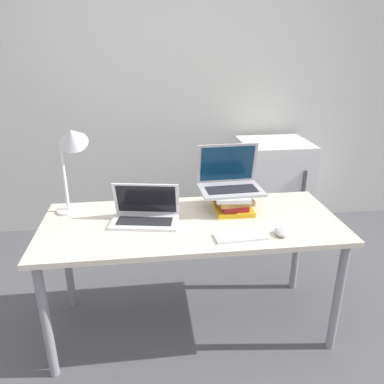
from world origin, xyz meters
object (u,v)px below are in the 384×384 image
(desk_lamp, at_px, (71,146))
(mini_fridge, at_px, (271,190))
(book_stack, at_px, (232,201))
(mouse, at_px, (281,232))
(laptop_on_books, at_px, (230,181))
(wireless_keyboard, at_px, (241,236))
(laptop_left, at_px, (145,214))

(desk_lamp, bearing_deg, mini_fridge, 31.49)
(book_stack, relative_size, mini_fridge, 0.31)
(mouse, distance_m, mini_fridge, 1.45)
(laptop_on_books, bearing_deg, mouse, -64.30)
(book_stack, distance_m, desk_lamp, 0.99)
(wireless_keyboard, distance_m, desk_lamp, 1.06)
(laptop_left, distance_m, wireless_keyboard, 0.56)
(laptop_on_books, bearing_deg, mini_fridge, 57.01)
(laptop_left, relative_size, book_stack, 1.50)
(wireless_keyboard, bearing_deg, laptop_left, 152.25)
(book_stack, height_order, wireless_keyboard, book_stack)
(laptop_on_books, relative_size, mini_fridge, 0.43)
(book_stack, xyz_separation_m, wireless_keyboard, (-0.03, -0.35, -0.05))
(wireless_keyboard, xyz_separation_m, mini_fridge, (0.64, 1.35, -0.30))
(mouse, xyz_separation_m, desk_lamp, (-1.10, 0.42, 0.39))
(wireless_keyboard, relative_size, mini_fridge, 0.32)
(mouse, xyz_separation_m, mini_fridge, (0.43, 1.35, -0.30))
(mouse, bearing_deg, mini_fridge, 72.56)
(desk_lamp, bearing_deg, mouse, -20.77)
(laptop_left, xyz_separation_m, laptop_on_books, (0.52, 0.14, 0.13))
(mouse, bearing_deg, book_stack, 117.94)
(book_stack, bearing_deg, wireless_keyboard, -95.10)
(laptop_left, xyz_separation_m, desk_lamp, (-0.39, 0.16, 0.37))
(laptop_on_books, xyz_separation_m, desk_lamp, (-0.91, 0.02, 0.24))
(laptop_on_books, height_order, wireless_keyboard, laptop_on_books)
(laptop_on_books, height_order, mouse, laptop_on_books)
(desk_lamp, xyz_separation_m, mini_fridge, (1.53, 0.94, -0.70))
(laptop_left, relative_size, wireless_keyboard, 1.45)
(wireless_keyboard, bearing_deg, laptop_on_books, 86.75)
(wireless_keyboard, xyz_separation_m, desk_lamp, (-0.89, 0.42, 0.40))
(laptop_left, distance_m, desk_lamp, 0.56)
(laptop_on_books, bearing_deg, book_stack, -81.05)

